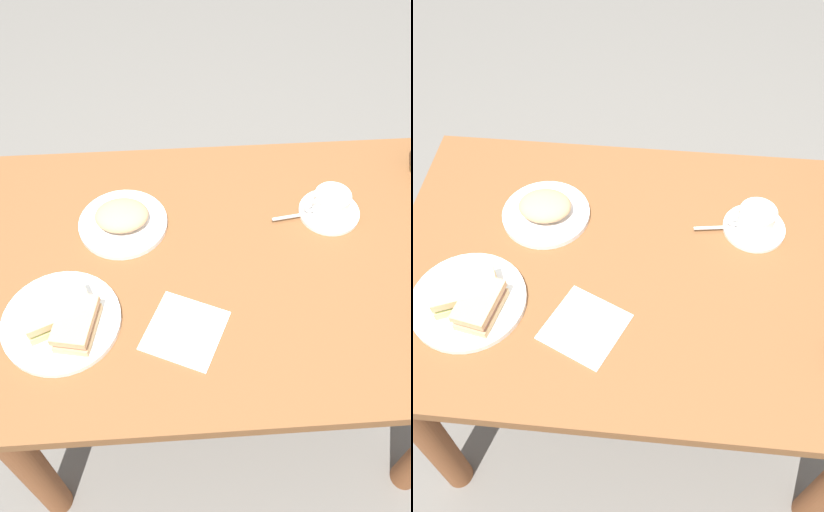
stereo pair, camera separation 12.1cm
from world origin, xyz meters
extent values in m
plane|color=#69645D|center=(0.00, 0.00, 0.00)|extent=(6.00, 6.00, 0.00)
cube|color=brown|center=(0.00, 0.00, 0.69)|extent=(1.17, 0.78, 0.03)
cylinder|color=brown|center=(-0.51, -0.31, 0.34)|extent=(0.08, 0.08, 0.67)
cylinder|color=brown|center=(-0.51, 0.31, 0.34)|extent=(0.08, 0.08, 0.67)
cylinder|color=brown|center=(0.51, 0.31, 0.34)|extent=(0.08, 0.08, 0.67)
cylinder|color=white|center=(-0.37, -0.14, 0.71)|extent=(0.25, 0.25, 0.01)
cube|color=#E1B979|center=(-0.38, -0.13, 0.73)|extent=(0.16, 0.13, 0.02)
cube|color=olive|center=(-0.38, -0.13, 0.74)|extent=(0.15, 0.12, 0.01)
cube|color=#E4B179|center=(-0.38, -0.13, 0.76)|extent=(0.16, 0.13, 0.02)
cube|color=tan|center=(-0.33, -0.17, 0.73)|extent=(0.09, 0.13, 0.02)
cube|color=#8E5545|center=(-0.33, -0.17, 0.74)|extent=(0.09, 0.12, 0.01)
cube|color=tan|center=(-0.33, -0.17, 0.76)|extent=(0.09, 0.13, 0.02)
cylinder|color=white|center=(0.25, 0.13, 0.71)|extent=(0.15, 0.15, 0.01)
cylinder|color=white|center=(0.25, 0.13, 0.74)|extent=(0.09, 0.09, 0.06)
cylinder|color=#A38046|center=(0.25, 0.13, 0.77)|extent=(0.08, 0.08, 0.01)
torus|color=white|center=(0.20, 0.12, 0.74)|extent=(0.04, 0.02, 0.04)
cube|color=silver|center=(0.14, 0.11, 0.72)|extent=(0.08, 0.02, 0.00)
ellipsoid|color=silver|center=(0.19, 0.12, 0.72)|extent=(0.03, 0.02, 0.01)
cylinder|color=white|center=(-0.25, 0.12, 0.71)|extent=(0.21, 0.21, 0.01)
ellipsoid|color=tan|center=(-0.25, 0.12, 0.74)|extent=(0.13, 0.11, 0.04)
cube|color=white|center=(-0.12, -0.17, 0.71)|extent=(0.20, 0.20, 0.00)
camera|label=1|loc=(-0.11, -0.74, 1.70)|focal=38.25mm
camera|label=2|loc=(0.01, -0.74, 1.70)|focal=38.25mm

